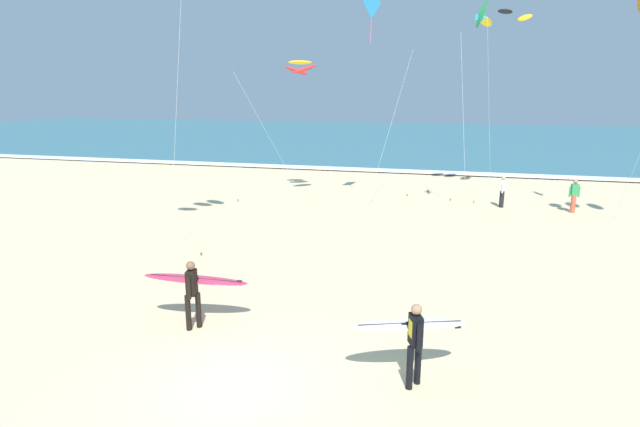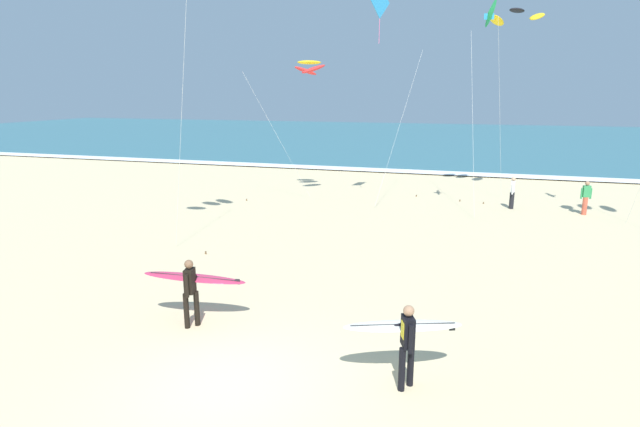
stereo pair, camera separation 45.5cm
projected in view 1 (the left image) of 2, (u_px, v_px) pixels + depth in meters
The scene contains 11 objects.
ground_plane at pixel (235, 386), 9.78m from camera, with size 160.00×160.00×0.00m, color beige.
ocean_water at pixel (423, 137), 64.19m from camera, with size 160.00×60.00×0.08m, color #336B7A.
shoreline_foam at pixel (397, 171), 36.26m from camera, with size 160.00×1.78×0.01m, color white.
surfer_lead at pixel (412, 332), 9.71m from camera, with size 2.39×1.36×1.71m.
surfer_trailing at pixel (194, 285), 12.10m from camera, with size 2.60×1.16×1.71m.
kite_arc_charcoal_mid at pixel (505, 17), 25.64m from camera, with size 2.94×3.23×9.69m.
kite_arc_golden_far at pixel (300, 68), 25.71m from camera, with size 4.18×3.17×7.17m.
kite_delta_emerald_distant at pixel (480, 15), 20.88m from camera, with size 1.08×4.42×9.31m.
kite_diamond_cobalt_close at pixel (372, 8), 22.82m from camera, with size 2.01×4.21×10.30m.
bystander_white_top at pixel (502, 191), 24.88m from camera, with size 0.22×0.50×1.59m.
bystander_green_top at pixel (574, 196), 23.76m from camera, with size 0.49×0.25×1.59m.
Camera 1 is at (3.83, -8.02, 5.54)m, focal length 28.24 mm.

